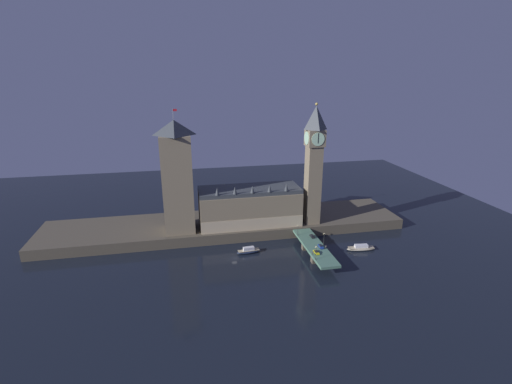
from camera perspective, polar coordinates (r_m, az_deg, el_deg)
name	(u,v)px	position (r m, az deg, el deg)	size (l,w,h in m)	color
ground_plane	(234,258)	(200.85, -3.33, -10.16)	(400.00, 400.00, 0.00)	black
embankment	(225,225)	(234.50, -4.73, -5.08)	(220.00, 42.00, 6.20)	#4C4438
parliament_hall	(249,206)	(224.93, -1.02, -2.12)	(60.40, 23.77, 26.98)	#7F7056
clock_tower	(314,162)	(220.85, 8.89, 4.59)	(10.43, 10.54, 72.20)	#7F7056
victoria_tower	(177,177)	(213.05, -12.01, 2.26)	(17.00, 17.00, 70.09)	#7F7056
bridge	(315,248)	(204.30, 9.01, -8.53)	(10.41, 46.00, 5.66)	#4C7560
car_northbound_trail	(316,252)	(195.59, 9.26, -9.12)	(2.09, 4.67, 1.34)	yellow
car_southbound_lead	(321,246)	(201.84, 9.93, -8.25)	(1.90, 4.52, 1.51)	navy
car_southbound_trail	(312,236)	(213.09, 8.64, -6.74)	(1.87, 4.31, 1.37)	black
pedestrian_near_rail	(313,253)	(194.11, 8.70, -9.24)	(0.38, 0.38, 1.61)	black
pedestrian_mid_walk	(326,247)	(201.22, 10.71, -8.30)	(0.38, 0.38, 1.79)	black
street_lamp_near	(316,251)	(187.71, 9.21, -8.98)	(1.34, 0.60, 7.35)	#2D3333
street_lamp_mid	(324,237)	(203.50, 10.42, -6.90)	(1.34, 0.60, 7.03)	#2D3333
street_lamp_far	(298,229)	(212.98, 6.46, -5.62)	(1.34, 0.60, 6.66)	#2D3333
boat_upstream	(249,251)	(205.42, -1.14, -9.04)	(13.62, 4.83, 3.60)	#1E2842
boat_downstream	(361,248)	(216.75, 15.85, -8.30)	(16.51, 6.12, 3.30)	#B2A893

